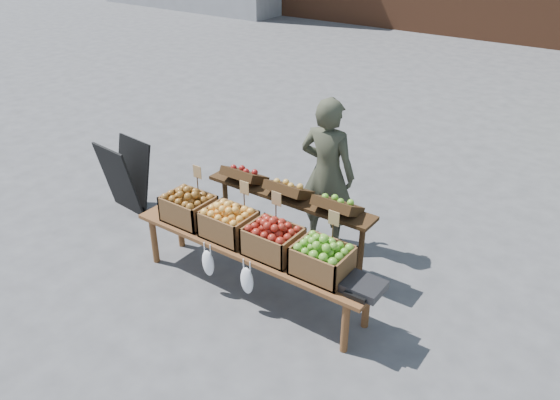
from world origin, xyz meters
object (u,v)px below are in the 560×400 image
Objects in this scene: crate_golden_apples at (189,208)px; crate_green_apples at (322,261)px; display_bench at (251,268)px; crate_red_apples at (273,241)px; vendor at (327,174)px; chalkboard_sign at (126,177)px; crate_russet_pears at (229,224)px; weighing_scale at (364,286)px; back_table at (288,218)px.

crate_golden_apples and crate_green_apples have the same top height.
crate_red_apples is at bearing 0.00° from display_bench.
vendor is at bearing 119.81° from crate_green_apples.
crate_golden_apples is (1.55, -0.44, 0.24)m from chalkboard_sign.
crate_russet_pears is at bearing 180.00° from crate_red_apples.
crate_green_apples is (0.55, 0.00, 0.00)m from crate_red_apples.
weighing_scale is (0.97, 0.00, -0.10)m from crate_red_apples.
chalkboard_sign is 2.16m from crate_russet_pears.
crate_golden_apples is 1.00× the size of crate_red_apples.
crate_golden_apples is (-0.82, 0.00, 0.42)m from display_bench.
back_table is 1.15m from crate_green_apples.
weighing_scale is (2.07, 0.00, -0.10)m from crate_golden_apples.
chalkboard_sign reaches higher than crate_russet_pears.
crate_green_apples is at bearing 0.00° from crate_golden_apples.
weighing_scale is at bearing 0.00° from crate_green_apples.
vendor reaches higher than back_table.
crate_golden_apples is at bearing 180.00° from crate_red_apples.
weighing_scale is at bearing -29.02° from back_table.
crate_green_apples is at bearing -2.43° from chalkboard_sign.
crate_golden_apples is (-0.94, -1.25, -0.18)m from vendor.
crate_russet_pears reaches higher than weighing_scale.
crate_green_apples is (0.87, -0.72, 0.19)m from back_table.
display_bench is at bearing -86.20° from back_table.
crate_red_apples is 0.98m from weighing_scale.
display_bench is (2.38, -0.44, -0.19)m from chalkboard_sign.
vendor reaches higher than crate_green_apples.
display_bench is at bearing 180.00° from crate_red_apples.
crate_red_apples is at bearing -4.02° from chalkboard_sign.
crate_golden_apples is at bearing -137.19° from back_table.
display_bench is 0.93m from crate_green_apples.
chalkboard_sign is 2.43m from display_bench.
chalkboard_sign is 0.35× the size of display_bench.
vendor is at bearing 72.83° from crate_russet_pears.
back_table reaches higher than crate_russet_pears.
chalkboard_sign is 0.45× the size of back_table.
display_bench is 1.29m from weighing_scale.
back_table reaches higher than crate_green_apples.
crate_russet_pears is at bearing 0.00° from crate_golden_apples.
vendor is 3.54× the size of crate_golden_apples.
crate_russet_pears is at bearing 180.00° from display_bench.
crate_russet_pears is at bearing 66.79° from vendor.
display_bench is at bearing 180.00° from weighing_scale.
vendor is 1.32m from crate_russet_pears.
vendor is 1.39m from display_bench.
back_table is 4.20× the size of crate_russet_pears.
crate_golden_apples reaches higher than display_bench.
crate_russet_pears is 0.55m from crate_red_apples.
back_table is 6.18× the size of weighing_scale.
crate_red_apples is at bearing 0.00° from crate_russet_pears.
display_bench is 0.51m from crate_red_apples.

